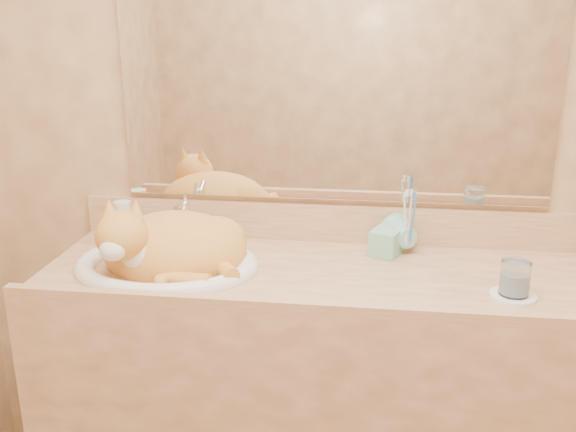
# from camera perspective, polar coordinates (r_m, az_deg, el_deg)

# --- Properties ---
(wall_back) EXTENTS (2.40, 0.02, 2.50)m
(wall_back) POSITION_cam_1_polar(r_m,az_deg,el_deg) (1.97, 4.09, 8.93)
(wall_back) COLOR #996D45
(wall_back) RESTS_ON ground
(vanity_counter) EXTENTS (1.60, 0.55, 0.85)m
(vanity_counter) POSITION_cam_1_polar(r_m,az_deg,el_deg) (2.01, 3.06, -16.28)
(vanity_counter) COLOR #9D6946
(vanity_counter) RESTS_ON floor
(mirror) EXTENTS (1.30, 0.02, 0.80)m
(mirror) POSITION_cam_1_polar(r_m,az_deg,el_deg) (1.94, 4.16, 12.97)
(mirror) COLOR white
(mirror) RESTS_ON wall_back
(sink_basin) EXTENTS (0.61, 0.55, 0.16)m
(sink_basin) POSITION_cam_1_polar(r_m,az_deg,el_deg) (1.84, -10.84, -2.18)
(sink_basin) COLOR white
(sink_basin) RESTS_ON vanity_counter
(faucet) EXTENTS (0.06, 0.11, 0.15)m
(faucet) POSITION_cam_1_polar(r_m,az_deg,el_deg) (2.03, -9.12, -0.44)
(faucet) COLOR silver
(faucet) RESTS_ON vanity_counter
(cat) EXTENTS (0.44, 0.37, 0.23)m
(cat) POSITION_cam_1_polar(r_m,az_deg,el_deg) (1.85, -10.55, -2.50)
(cat) COLOR orange
(cat) RESTS_ON sink_basin
(soap_dispenser) EXTENTS (0.10, 0.10, 0.18)m
(soap_dispenser) POSITION_cam_1_polar(r_m,az_deg,el_deg) (1.89, 8.27, -1.35)
(soap_dispenser) COLOR #7BC5AA
(soap_dispenser) RESTS_ON vanity_counter
(toothbrush_cup) EXTENTS (0.14, 0.14, 0.10)m
(toothbrush_cup) POSITION_cam_1_polar(r_m,az_deg,el_deg) (1.94, 10.62, -2.15)
(toothbrush_cup) COLOR #7BC5AA
(toothbrush_cup) RESTS_ON vanity_counter
(toothbrushes) EXTENTS (0.03, 0.03, 0.21)m
(toothbrushes) POSITION_cam_1_polar(r_m,az_deg,el_deg) (1.92, 10.74, -0.08)
(toothbrushes) COLOR silver
(toothbrushes) RESTS_ON toothbrush_cup
(saucer) EXTENTS (0.12, 0.12, 0.01)m
(saucer) POSITION_cam_1_polar(r_m,az_deg,el_deg) (1.75, 19.36, -6.72)
(saucer) COLOR white
(saucer) RESTS_ON vanity_counter
(water_glass) EXTENTS (0.08, 0.08, 0.09)m
(water_glass) POSITION_cam_1_polar(r_m,az_deg,el_deg) (1.73, 19.53, -5.23)
(water_glass) COLOR silver
(water_glass) RESTS_ON saucer
(lotion_bottle) EXTENTS (0.05, 0.05, 0.13)m
(lotion_bottle) POSITION_cam_1_polar(r_m,az_deg,el_deg) (2.10, -14.42, -0.47)
(lotion_bottle) COLOR silver
(lotion_bottle) RESTS_ON vanity_counter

